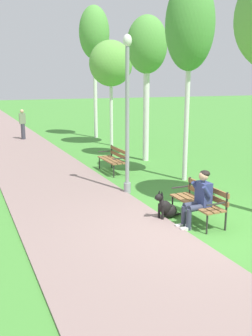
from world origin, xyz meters
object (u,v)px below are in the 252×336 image
Objects in this scene: birch_tree_fourth at (111,64)px; birch_tree_fifth at (94,34)px; park_bench_mid at (114,158)px; pedestrian_distant at (23,124)px; person_seated_on_near_bench at (199,196)px; dog_black at (167,208)px; park_bench_near at (200,199)px; birch_tree_third at (147,47)px; birch_tree_second at (190,26)px; lamp_post_near at (127,114)px.

birch_tree_fourth is 0.71× the size of birch_tree_fifth.
birch_tree_fourth reaches higher than park_bench_mid.
birch_tree_fourth reaches higher than pedestrian_distant.
person_seated_on_near_bench reaches higher than dog_black.
person_seated_on_near_bench is 0.76× the size of pedestrian_distant.
dog_black is 10.84m from birch_tree_fourth.
park_bench_near is 1.20× the size of person_seated_on_near_bench.
birch_tree_third is at bearing -91.41° from birch_tree_fourth.
birch_tree_second reaches higher than pedestrian_distant.
person_seated_on_near_bench is 3.31m from lamp_post_near.
birch_tree_fourth is (2.59, 7.65, 1.68)m from lamp_post_near.
birch_tree_fourth is (2.59, 9.87, 3.65)m from dog_black.
park_bench_near is 0.25× the size of birch_tree_second.
park_bench_mid is at bearing 90.14° from park_bench_near.
person_seated_on_near_bench is at bearing -82.18° from lamp_post_near.
birch_tree_second is 0.86× the size of birch_tree_fifth.
park_bench_near is at bearing -106.46° from birch_tree_third.
birch_tree_fifth is (0.51, 9.90, 0.86)m from birch_tree_second.
pedestrian_distant is (-1.72, 8.79, 0.33)m from park_bench_mid.
lamp_post_near is (0.00, 2.22, 1.97)m from dog_black.
person_seated_on_near_bench is 5.60m from birch_tree_second.
pedestrian_distant is (-3.62, 7.47, -3.50)m from birch_tree_third.
person_seated_on_near_bench is at bearing -107.51° from birch_tree_third.
birch_tree_third is (2.10, 6.65, 3.66)m from person_seated_on_near_bench.
birch_tree_fifth is at bearing 75.14° from lamp_post_near.
birch_tree_fifth is at bearing 86.33° from birch_tree_fourth.
pedestrian_distant is (-1.73, 13.87, 0.33)m from park_bench_near.
lamp_post_near reaches higher than park_bench_mid.
lamp_post_near is at bearing 102.86° from park_bench_near.
birch_tree_second reaches higher than park_bench_near.
person_seated_on_near_bench is at bearing -129.83° from park_bench_near.
birch_tree_second reaches higher than park_bench_mid.
birch_tree_third is 9.01m from pedestrian_distant.
lamp_post_near is at bearing -84.28° from pedestrian_distant.
park_bench_mid is 9.72m from birch_tree_fifth.
birch_tree_fifth reaches higher than person_seated_on_near_bench.
park_bench_near is at bearing -82.90° from pedestrian_distant.
lamp_post_near is at bearing 97.82° from person_seated_on_near_bench.
birch_tree_fourth reaches higher than person_seated_on_near_bench.
person_seated_on_near_bench is 14.20m from pedestrian_distant.
birch_tree_third is at bearing -64.15° from pedestrian_distant.
pedestrian_distant is at bearing 97.10° from park_bench_near.
birch_tree_fifth reaches higher than park_bench_near.
lamp_post_near is 11.31m from birch_tree_fifth.
birch_tree_fourth is 3.24m from birch_tree_fifth.
birch_tree_fourth is (0.33, 7.11, -0.78)m from birch_tree_second.
birch_tree_fifth is (0.28, 6.70, 1.21)m from birch_tree_third.
birch_tree_second is at bearing 13.52° from lamp_post_near.
person_seated_on_near_bench is 7.88m from birch_tree_third.
park_bench_mid is 8.96m from pedestrian_distant.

